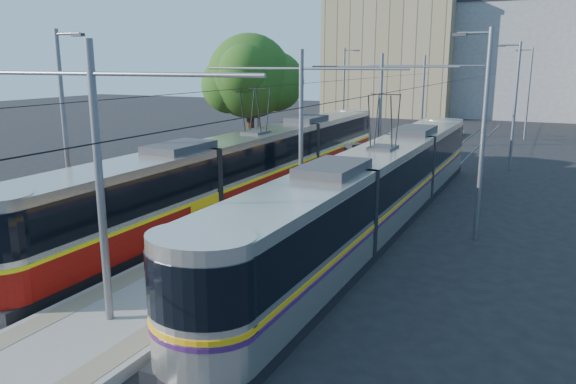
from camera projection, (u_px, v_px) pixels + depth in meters
The scene contains 14 objects.
ground at pixel (199, 277), 18.07m from camera, with size 160.00×160.00×0.00m, color black.
platform at pixel (363, 177), 32.98m from camera, with size 4.00×50.00×0.30m, color gray.
tactile_strip_left at pixel (340, 173), 33.56m from camera, with size 0.70×50.00×0.01m, color gray.
tactile_strip_right at pixel (388, 177), 32.34m from camera, with size 0.70×50.00×0.01m, color gray.
rails at pixel (363, 180), 33.02m from camera, with size 8.71×70.00×0.03m.
track_arrow at pixel (43, 291), 16.94m from camera, with size 1.20×5.00×0.01m, color silver.
tram_left at pixel (256, 164), 28.41m from camera, with size 2.43×31.67×5.50m.
tram_right at pixel (381, 183), 23.34m from camera, with size 2.43×28.36×5.50m.
catenary at pixel (349, 106), 29.50m from camera, with size 9.20×70.00×7.00m.
street_lamps at pixel (385, 104), 35.59m from camera, with size 15.18×38.22×8.00m.
shelter at pixel (354, 162), 30.55m from camera, with size 0.95×1.14×2.16m.
tree at pixel (256, 78), 35.61m from camera, with size 5.89×5.45×8.56m.
building_left at pixel (394, 57), 73.33m from camera, with size 16.32×12.24×14.93m.
building_centre at pixel (528, 60), 70.22m from camera, with size 18.36×14.28×14.16m.
Camera 1 is at (9.92, -14.09, 6.76)m, focal length 35.00 mm.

